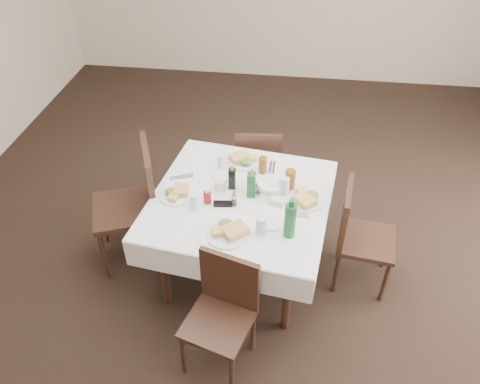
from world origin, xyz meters
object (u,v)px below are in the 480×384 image
Objects in this scene: green_bottle at (290,220)px; dining_table at (241,206)px; water_w at (195,201)px; bread_basket at (270,187)px; oil_cruet_dark at (232,178)px; water_e at (284,186)px; chair_west at (137,198)px; water_s at (261,226)px; chair_east at (356,231)px; ketchup_bottle at (207,196)px; water_n at (222,162)px; oil_cruet_green at (251,184)px; coffee_mug at (220,186)px; chair_south at (223,306)px; chair_north at (258,163)px.

dining_table is at bearing 136.94° from green_bottle.
water_w is 0.56× the size of bread_basket.
water_w is 0.57× the size of oil_cruet_dark.
oil_cruet_dark is (-0.07, 0.10, 0.18)m from dining_table.
water_e is 0.66m from water_w.
chair_west reaches higher than water_s.
ketchup_bottle is (-1.09, -0.12, 0.32)m from chair_east.
bread_basket is 0.47m from ketchup_bottle.
water_n is 0.96× the size of water_w.
oil_cruet_green is (0.90, -0.06, 0.28)m from chair_west.
ketchup_bottle is at bearing -114.70° from coffee_mug.
water_e is at bearing 174.40° from chair_east.
water_n is (-0.18, 1.09, 0.34)m from chair_south.
chair_east is 0.85× the size of chair_west.
ketchup_bottle reaches higher than coffee_mug.
chair_north is 0.80m from bread_basket.
bread_basket is at bearing -30.06° from water_n.
ketchup_bottle is (0.60, -0.17, 0.23)m from chair_west.
chair_north is at bearing 105.21° from green_bottle.
oil_cruet_dark is at bearing 154.08° from oil_cruet_green.
oil_cruet_dark is (-0.38, 0.01, 0.02)m from water_e.
water_w is at bearing -102.84° from water_n.
oil_cruet_green is at bearing 105.82° from water_s.
oil_cruet_green is 0.24m from coffee_mug.
water_s is 0.60× the size of bread_basket.
green_bottle is (0.36, -0.34, 0.22)m from dining_table.
chair_north reaches higher than dining_table.
green_bottle is at bearing -43.06° from dining_table.
water_w is (-0.61, -0.24, -0.01)m from water_e.
green_bottle reaches higher than chair_north.
chair_east is 1.07m from coffee_mug.
green_bottle reaches higher than dining_table.
water_s is at bearing -61.43° from water_n.
coffee_mug is at bearing 142.36° from green_bottle.
oil_cruet_green is at bearing -25.92° from oil_cruet_dark.
water_n reaches higher than chair_north.
dining_table is 0.42m from water_s.
oil_cruet_dark reaches higher than water_e.
coffee_mug is at bearing 178.43° from chair_east.
oil_cruet_green is at bearing 83.88° from chair_south.
chair_north is 0.85m from water_e.
water_w is (-1.17, -0.19, 0.32)m from chair_east.
bread_basket is 0.37m from coffee_mug.
chair_south is 0.94m from bread_basket.
chair_south is at bearing -137.92° from chair_east.
ketchup_bottle is (-0.30, -0.12, -0.05)m from oil_cruet_green.
oil_cruet_green reaches higher than chair_north.
water_s is (1.01, -0.44, 0.24)m from chair_west.
chair_north is 0.97× the size of chair_east.
ketchup_bottle is at bearing 147.34° from water_s.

